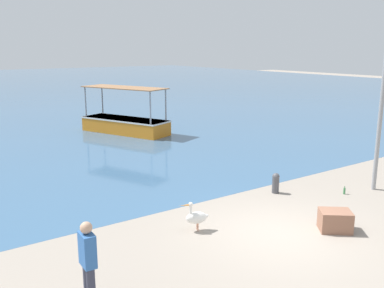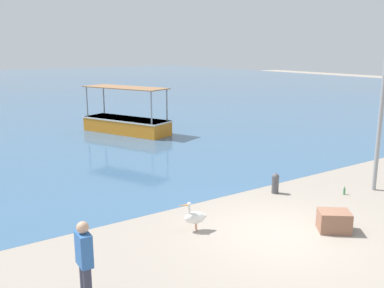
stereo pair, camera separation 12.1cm
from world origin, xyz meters
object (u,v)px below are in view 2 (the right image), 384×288
object	(u,v)px
fishing_boat_far_right	(126,123)
cargo_crate	(334,221)
mooring_bollard	(275,183)
lamp_post	(383,93)
pelican	(195,217)
fisherman_standing	(85,262)
glass_bottle	(344,191)

from	to	relation	value
fishing_boat_far_right	cargo_crate	xyz separation A→B (m)	(-1.32, -15.07, -0.29)
mooring_bollard	cargo_crate	bearing A→B (deg)	-106.24
lamp_post	cargo_crate	bearing A→B (deg)	-160.40
pelican	mooring_bollard	size ratio (longest dim) A/B	1.18
fishing_boat_far_right	lamp_post	xyz separation A→B (m)	(2.55, -13.69, 2.71)
fishing_boat_far_right	pelican	world-z (taller)	fishing_boat_far_right
mooring_bollard	fisherman_standing	xyz separation A→B (m)	(-7.43, -2.63, 0.55)
lamp_post	glass_bottle	bearing A→B (deg)	168.32
fisherman_standing	cargo_crate	xyz separation A→B (m)	(6.55, -0.38, -0.64)
lamp_post	fishing_boat_far_right	bearing A→B (deg)	100.55
fisherman_standing	glass_bottle	bearing A→B (deg)	7.77
mooring_bollard	glass_bottle	xyz separation A→B (m)	(1.77, -1.37, -0.25)
pelican	lamp_post	xyz separation A→B (m)	(6.86, -0.68, 2.89)
fishing_boat_far_right	glass_bottle	xyz separation A→B (m)	(1.32, -13.43, -0.46)
pelican	fishing_boat_far_right	bearing A→B (deg)	71.66
lamp_post	glass_bottle	world-z (taller)	lamp_post
pelican	cargo_crate	world-z (taller)	pelican
lamp_post	fisherman_standing	world-z (taller)	lamp_post
fishing_boat_far_right	cargo_crate	world-z (taller)	fishing_boat_far_right
fishing_boat_far_right	glass_bottle	size ratio (longest dim) A/B	20.04
cargo_crate	fisherman_standing	bearing A→B (deg)	176.69
mooring_bollard	pelican	bearing A→B (deg)	-166.19
lamp_post	cargo_crate	xyz separation A→B (m)	(-3.87, -1.38, -3.00)
lamp_post	cargo_crate	distance (m)	5.09
pelican	lamp_post	bearing A→B (deg)	-5.63
glass_bottle	mooring_bollard	bearing A→B (deg)	142.19
pelican	lamp_post	size ratio (longest dim) A/B	0.14
pelican	mooring_bollard	xyz separation A→B (m)	(3.86, 0.95, -0.01)
mooring_bollard	glass_bottle	size ratio (longest dim) A/B	2.51
fishing_boat_far_right	cargo_crate	bearing A→B (deg)	-95.02
fishing_boat_far_right	mooring_bollard	world-z (taller)	fishing_boat_far_right
fisherman_standing	glass_bottle	xyz separation A→B (m)	(9.20, 1.25, -0.80)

